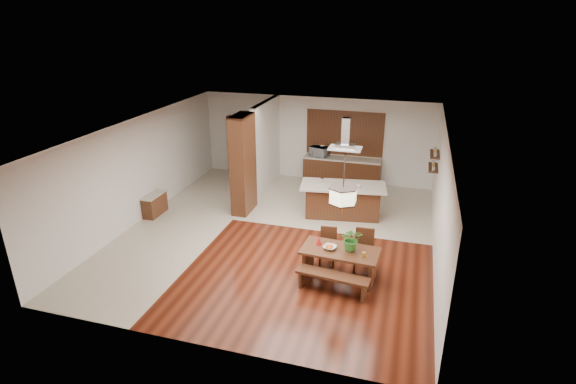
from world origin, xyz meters
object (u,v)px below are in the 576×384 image
(dining_bench, at_px, (332,283))
(island_cup, at_px, (358,186))
(dining_table, at_px, (340,257))
(foliage_plant, at_px, (352,239))
(hallway_console, at_px, (155,205))
(kitchen_island, at_px, (343,200))
(microwave, at_px, (319,151))
(dining_chair_right, at_px, (364,251))
(range_hood, at_px, (346,134))
(dining_chair_left, at_px, (328,246))
(pendant_lantern, at_px, (344,184))
(fruit_bowl, at_px, (330,247))

(dining_bench, distance_m, island_cup, 3.83)
(dining_table, xyz_separation_m, foliage_plant, (0.22, 0.07, 0.45))
(hallway_console, bearing_deg, dining_bench, -23.03)
(kitchen_island, bearing_deg, microwave, 107.84)
(dining_chair_right, distance_m, range_hood, 3.53)
(dining_bench, relative_size, microwave, 2.61)
(dining_chair_right, relative_size, island_cup, 8.31)
(dining_chair_left, bearing_deg, dining_table, -60.25)
(dining_chair_left, bearing_deg, pendant_lantern, -60.25)
(dining_bench, bearing_deg, fruit_bowl, 107.95)
(foliage_plant, bearing_deg, dining_chair_right, 60.92)
(hallway_console, height_order, range_hood, range_hood)
(dining_table, bearing_deg, microwave, 106.96)
(hallway_console, relative_size, fruit_bowl, 3.13)
(dining_bench, relative_size, dining_chair_right, 1.60)
(hallway_console, distance_m, dining_chair_left, 5.54)
(dining_table, xyz_separation_m, island_cup, (-0.06, 3.13, 0.51))
(dining_table, xyz_separation_m, kitchen_island, (-0.50, 3.25, -0.01))
(range_hood, xyz_separation_m, microwave, (-1.28, 2.57, -1.35))
(dining_chair_left, height_order, dining_chair_right, dining_chair_right)
(hallway_console, height_order, dining_chair_right, dining_chair_right)
(microwave, bearing_deg, pendant_lantern, -53.76)
(dining_table, height_order, range_hood, range_hood)
(dining_table, xyz_separation_m, dining_chair_right, (0.46, 0.49, -0.03))
(dining_table, height_order, fruit_bowl, fruit_bowl)
(dining_chair_right, distance_m, pendant_lantern, 1.88)
(kitchen_island, relative_size, island_cup, 21.46)
(dining_bench, xyz_separation_m, foliage_plant, (0.27, 0.67, 0.74))
(dining_chair_right, relative_size, range_hood, 1.08)
(dining_table, distance_m, dining_chair_right, 0.67)
(pendant_lantern, xyz_separation_m, island_cup, (-0.06, 3.13, -1.21))
(dining_chair_left, bearing_deg, hallway_console, 161.00)
(island_cup, distance_m, microwave, 3.18)
(dining_chair_right, relative_size, microwave, 1.63)
(foliage_plant, distance_m, microwave, 6.09)
(dining_bench, bearing_deg, island_cup, 90.25)
(hallway_console, xyz_separation_m, dining_chair_right, (6.23, -1.35, 0.17))
(dining_chair_left, height_order, microwave, microwave)
(dining_table, bearing_deg, foliage_plant, 16.48)
(pendant_lantern, distance_m, kitchen_island, 3.72)
(dining_bench, bearing_deg, dining_table, 86.03)
(dining_table, distance_m, kitchen_island, 3.28)
(island_cup, bearing_deg, microwave, 122.62)
(dining_chair_left, distance_m, foliage_plant, 0.93)
(foliage_plant, relative_size, island_cup, 4.45)
(dining_chair_left, relative_size, pendant_lantern, 0.67)
(dining_bench, height_order, pendant_lantern, pendant_lantern)
(dining_chair_left, bearing_deg, microwave, 99.19)
(dining_table, height_order, pendant_lantern, pendant_lantern)
(dining_chair_right, relative_size, foliage_plant, 1.87)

